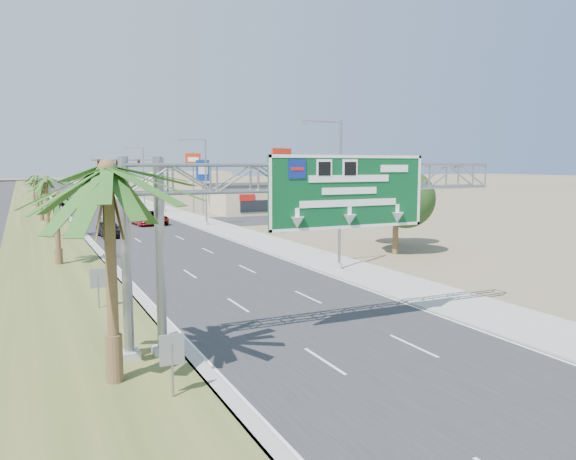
{
  "coord_description": "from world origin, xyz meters",
  "views": [
    {
      "loc": [
        -11.64,
        -10.22,
        7.14
      ],
      "look_at": [
        -0.95,
        12.29,
        4.2
      ],
      "focal_mm": 35.0,
      "sensor_mm": 36.0,
      "label": 1
    }
  ],
  "objects_px": {
    "pole_sign_blue": "(203,173)",
    "signal_mast": "(149,180)",
    "car_mid_lane": "(142,218)",
    "car_right_lane": "(154,218)",
    "car_left_lane": "(109,229)",
    "pole_sign_red_far": "(193,165)",
    "store_building": "(272,199)",
    "pole_sign_red_near": "(281,165)",
    "sign_gantry": "(310,191)",
    "car_far": "(64,202)",
    "palm_near": "(107,171)"
  },
  "relations": [
    {
      "from": "pole_sign_blue",
      "to": "signal_mast",
      "type": "bearing_deg",
      "value": 146.18
    },
    {
      "from": "signal_mast",
      "to": "pole_sign_blue",
      "type": "xyz_separation_m",
      "value": [
        6.65,
        -4.45,
        1.02
      ]
    },
    {
      "from": "car_mid_lane",
      "to": "car_right_lane",
      "type": "distance_m",
      "value": 1.39
    },
    {
      "from": "car_left_lane",
      "to": "pole_sign_red_far",
      "type": "bearing_deg",
      "value": 51.69
    },
    {
      "from": "store_building",
      "to": "car_mid_lane",
      "type": "distance_m",
      "value": 23.34
    },
    {
      "from": "pole_sign_red_near",
      "to": "sign_gantry",
      "type": "bearing_deg",
      "value": -112.84
    },
    {
      "from": "car_far",
      "to": "car_mid_lane",
      "type": "bearing_deg",
      "value": -76.33
    },
    {
      "from": "sign_gantry",
      "to": "car_mid_lane",
      "type": "distance_m",
      "value": 46.42
    },
    {
      "from": "palm_near",
      "to": "car_far",
      "type": "bearing_deg",
      "value": 87.28
    },
    {
      "from": "car_mid_lane",
      "to": "car_left_lane",
      "type": "bearing_deg",
      "value": -123.1
    },
    {
      "from": "sign_gantry",
      "to": "car_far",
      "type": "xyz_separation_m",
      "value": [
        -4.1,
        83.09,
        -5.36
      ]
    },
    {
      "from": "sign_gantry",
      "to": "car_left_lane",
      "type": "height_order",
      "value": "sign_gantry"
    },
    {
      "from": "car_far",
      "to": "pole_sign_red_near",
      "type": "xyz_separation_m",
      "value": [
        17.76,
        -50.66,
        6.32
      ]
    },
    {
      "from": "car_mid_lane",
      "to": "pole_sign_red_far",
      "type": "height_order",
      "value": "pole_sign_red_far"
    },
    {
      "from": "sign_gantry",
      "to": "palm_near",
      "type": "height_order",
      "value": "palm_near"
    },
    {
      "from": "sign_gantry",
      "to": "store_building",
      "type": "relative_size",
      "value": 0.93
    },
    {
      "from": "car_right_lane",
      "to": "pole_sign_red_far",
      "type": "bearing_deg",
      "value": 55.9
    },
    {
      "from": "signal_mast",
      "to": "pole_sign_blue",
      "type": "distance_m",
      "value": 8.07
    },
    {
      "from": "sign_gantry",
      "to": "pole_sign_blue",
      "type": "bearing_deg",
      "value": 77.39
    },
    {
      "from": "pole_sign_blue",
      "to": "palm_near",
      "type": "bearing_deg",
      "value": -109.45
    },
    {
      "from": "store_building",
      "to": "pole_sign_blue",
      "type": "relative_size",
      "value": 2.28
    },
    {
      "from": "sign_gantry",
      "to": "pole_sign_red_near",
      "type": "xyz_separation_m",
      "value": [
        13.66,
        32.43,
        0.96
      ]
    },
    {
      "from": "car_far",
      "to": "pole_sign_blue",
      "type": "height_order",
      "value": "pole_sign_blue"
    },
    {
      "from": "pole_sign_red_near",
      "to": "pole_sign_red_far",
      "type": "height_order",
      "value": "pole_sign_red_near"
    },
    {
      "from": "sign_gantry",
      "to": "pole_sign_red_near",
      "type": "distance_m",
      "value": 35.2
    },
    {
      "from": "store_building",
      "to": "car_left_lane",
      "type": "xyz_separation_m",
      "value": [
        -26.06,
        -19.36,
        -1.2
      ]
    },
    {
      "from": "car_left_lane",
      "to": "pole_sign_blue",
      "type": "distance_m",
      "value": 26.72
    },
    {
      "from": "car_mid_lane",
      "to": "signal_mast",
      "type": "bearing_deg",
      "value": 70.09
    },
    {
      "from": "car_far",
      "to": "pole_sign_red_near",
      "type": "bearing_deg",
      "value": -66.37
    },
    {
      "from": "signal_mast",
      "to": "car_left_lane",
      "type": "xyz_separation_m",
      "value": [
        -9.23,
        -25.34,
        -4.05
      ]
    },
    {
      "from": "palm_near",
      "to": "car_far",
      "type": "xyz_separation_m",
      "value": [
        4.04,
        85.02,
        -6.24
      ]
    },
    {
      "from": "car_left_lane",
      "to": "car_far",
      "type": "bearing_deg",
      "value": 86.22
    },
    {
      "from": "car_right_lane",
      "to": "pole_sign_red_near",
      "type": "xyz_separation_m",
      "value": [
        10.29,
        -13.87,
        6.23
      ]
    },
    {
      "from": "sign_gantry",
      "to": "signal_mast",
      "type": "bearing_deg",
      "value": 84.26
    },
    {
      "from": "car_right_lane",
      "to": "pole_sign_red_near",
      "type": "height_order",
      "value": "pole_sign_red_near"
    },
    {
      "from": "car_mid_lane",
      "to": "pole_sign_red_near",
      "type": "xyz_separation_m",
      "value": [
        11.66,
        -13.65,
        6.2
      ]
    },
    {
      "from": "palm_near",
      "to": "pole_sign_red_near",
      "type": "distance_m",
      "value": 40.69
    },
    {
      "from": "palm_near",
      "to": "pole_sign_red_near",
      "type": "xyz_separation_m",
      "value": [
        21.79,
        34.36,
        0.09
      ]
    },
    {
      "from": "pole_sign_red_near",
      "to": "store_building",
      "type": "bearing_deg",
      "value": 68.31
    },
    {
      "from": "palm_near",
      "to": "car_right_lane",
      "type": "distance_m",
      "value": 49.96
    },
    {
      "from": "car_right_lane",
      "to": "pole_sign_blue",
      "type": "bearing_deg",
      "value": 48.64
    },
    {
      "from": "pole_sign_red_near",
      "to": "palm_near",
      "type": "bearing_deg",
      "value": -122.39
    },
    {
      "from": "palm_near",
      "to": "car_left_lane",
      "type": "distance_m",
      "value": 39.45
    },
    {
      "from": "car_far",
      "to": "pole_sign_blue",
      "type": "relative_size",
      "value": 0.61
    },
    {
      "from": "car_far",
      "to": "car_left_lane",
      "type": "bearing_deg",
      "value": -84.33
    },
    {
      "from": "sign_gantry",
      "to": "pole_sign_blue",
      "type": "xyz_separation_m",
      "value": [
        12.88,
        57.59,
        -0.18
      ]
    },
    {
      "from": "car_right_lane",
      "to": "car_far",
      "type": "distance_m",
      "value": 37.54
    },
    {
      "from": "sign_gantry",
      "to": "car_left_lane",
      "type": "xyz_separation_m",
      "value": [
        -3.0,
        36.71,
        -5.26
      ]
    },
    {
      "from": "car_right_lane",
      "to": "signal_mast",
      "type": "bearing_deg",
      "value": 78.45
    },
    {
      "from": "signal_mast",
      "to": "car_far",
      "type": "relative_size",
      "value": 2.15
    }
  ]
}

